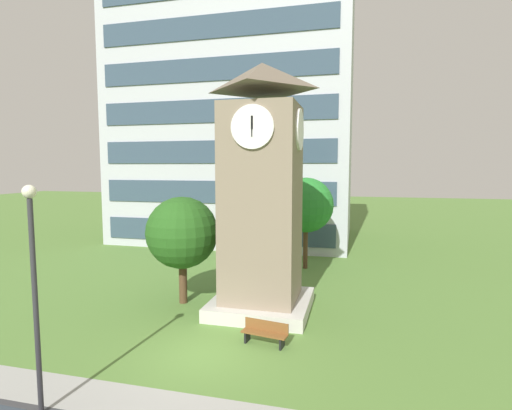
{
  "coord_description": "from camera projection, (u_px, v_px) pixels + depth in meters",
  "views": [
    {
      "loc": [
        5.25,
        -12.82,
        6.82
      ],
      "look_at": [
        0.53,
        5.89,
        4.94
      ],
      "focal_mm": 27.59,
      "sensor_mm": 36.0,
      "label": 1
    }
  ],
  "objects": [
    {
      "name": "tree_by_building",
      "position": [
        306.0,
        205.0,
        26.1
      ],
      "size": [
        3.66,
        3.66,
        6.11
      ],
      "color": "#513823",
      "rests_on": "ground"
    },
    {
      "name": "office_building",
      "position": [
        239.0,
        103.0,
        37.26
      ],
      "size": [
        20.9,
        13.61,
        25.6
      ],
      "color": "#B7BCC6",
      "rests_on": "ground"
    },
    {
      "name": "park_bench",
      "position": [
        265.0,
        333.0,
        15.11
      ],
      "size": [
        1.86,
        0.78,
        0.88
      ],
      "color": "brown",
      "rests_on": "ground"
    },
    {
      "name": "street_lamp",
      "position": [
        34.0,
        276.0,
        10.52
      ],
      "size": [
        0.36,
        0.36,
        6.35
      ],
      "color": "#333338",
      "rests_on": "ground"
    },
    {
      "name": "ground_plane",
      "position": [
        202.0,
        355.0,
        14.31
      ],
      "size": [
        160.0,
        160.0,
        0.0
      ],
      "primitive_type": "plane",
      "color": "#567F38"
    },
    {
      "name": "tree_near_tower",
      "position": [
        182.0,
        233.0,
        19.45
      ],
      "size": [
        3.56,
        3.56,
        5.35
      ],
      "color": "#513823",
      "rests_on": "ground"
    },
    {
      "name": "kerb_strip",
      "position": [
        160.0,
        406.0,
        11.2
      ],
      "size": [
        120.0,
        1.6,
        0.01
      ],
      "primitive_type": "cube",
      "color": "#9E9E99",
      "rests_on": "ground"
    },
    {
      "name": "clock_tower",
      "position": [
        262.0,
        202.0,
        18.26
      ],
      "size": [
        4.52,
        4.52,
        11.47
      ],
      "color": "gray",
      "rests_on": "ground"
    }
  ]
}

